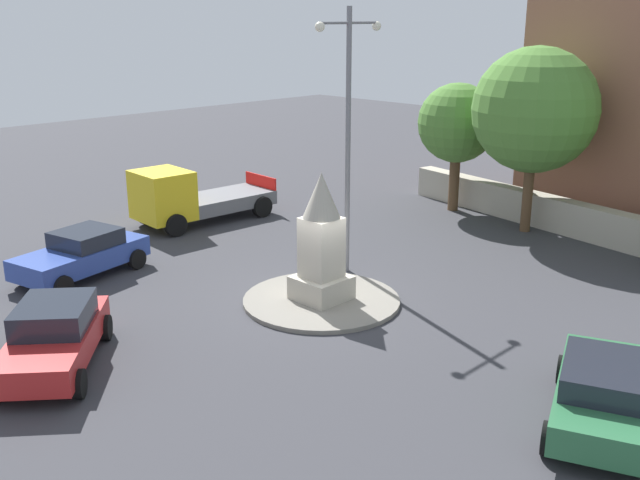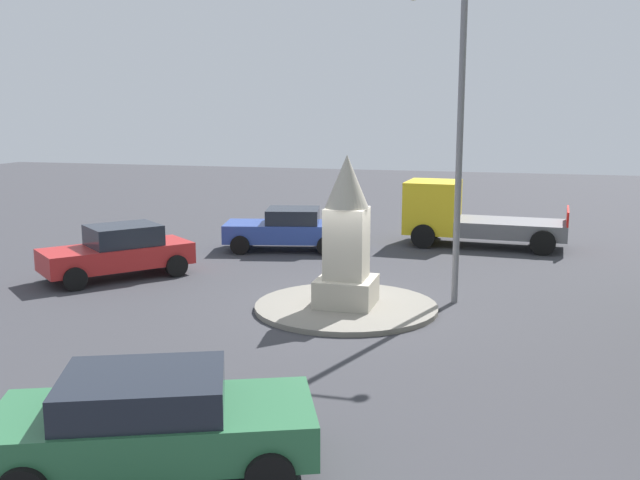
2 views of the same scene
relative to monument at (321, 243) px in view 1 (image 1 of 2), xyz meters
name	(u,v)px [view 1 (image 1 of 2)]	position (x,y,z in m)	size (l,w,h in m)	color
ground_plane	(321,302)	(0.00, 0.00, -1.78)	(80.00, 80.00, 0.00)	#38383D
traffic_island	(321,300)	(0.00, 0.00, -1.72)	(4.44, 4.44, 0.12)	gray
monument	(321,243)	(0.00, 0.00, 0.00)	(1.38, 1.38, 3.63)	#B2AA99
streetlamp	(348,119)	(2.48, 1.34, 3.02)	(2.69, 0.28, 8.04)	slate
car_blue_parked_left	(82,253)	(-3.68, 6.79, -1.04)	(4.41, 2.71, 1.44)	#2D479E
car_red_approaching	(54,336)	(-7.09, 1.58, -1.01)	(3.98, 4.27, 1.52)	#B22323
car_green_waiting	(605,392)	(-0.65, -8.47, -1.04)	(4.56, 3.22, 1.40)	#2D6B42
truck_yellow_near_island	(189,198)	(2.10, 9.32, -0.73)	(5.66, 2.62, 2.25)	yellow
stone_boundary_wall	(575,219)	(11.23, -1.97, -1.16)	(16.05, 0.70, 1.25)	#B2AA99
tree_mid_cluster	(457,124)	(11.15, 3.33, 1.82)	(3.20, 3.20, 5.24)	brown
tree_far_corner	(535,110)	(10.49, -0.40, 2.74)	(4.52, 4.52, 6.79)	brown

